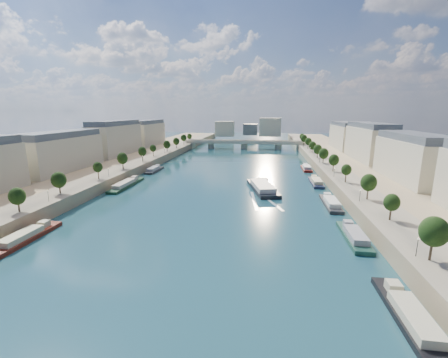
% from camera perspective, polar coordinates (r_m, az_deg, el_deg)
% --- Properties ---
extents(ground, '(700.00, 700.00, 0.00)m').
position_cam_1_polar(ground, '(163.63, 0.67, 0.36)').
color(ground, '#0C3335').
rests_on(ground, ground).
extents(quay_left, '(44.00, 520.00, 5.00)m').
position_cam_1_polar(quay_left, '(186.21, -21.89, 1.75)').
color(quay_left, '#9E8460').
rests_on(quay_left, ground).
extents(quay_right, '(44.00, 520.00, 5.00)m').
position_cam_1_polar(quay_right, '(170.02, 25.52, 0.43)').
color(quay_right, '#9E8460').
rests_on(quay_right, ground).
extents(pave_left, '(14.00, 520.00, 0.10)m').
position_cam_1_polar(pave_left, '(178.82, -17.77, 2.47)').
color(pave_left, gray).
rests_on(pave_left, quay_left).
extents(pave_right, '(14.00, 520.00, 0.10)m').
position_cam_1_polar(pave_right, '(165.56, 20.66, 1.46)').
color(pave_right, gray).
rests_on(pave_right, quay_right).
extents(trees_left, '(4.80, 268.80, 8.26)m').
position_cam_1_polar(trees_left, '(178.92, -17.04, 4.29)').
color(trees_left, '#382B1E').
rests_on(trees_left, ground).
extents(trees_right, '(4.80, 268.80, 8.26)m').
position_cam_1_polar(trees_right, '(173.89, 19.45, 3.89)').
color(trees_right, '#382B1E').
rests_on(trees_right, ground).
extents(lamps_left, '(0.36, 200.36, 4.28)m').
position_cam_1_polar(lamps_left, '(167.56, -17.90, 2.75)').
color(lamps_left, black).
rests_on(lamps_left, ground).
extents(lamps_right, '(0.36, 200.36, 4.28)m').
position_cam_1_polar(lamps_right, '(168.97, 18.88, 2.76)').
color(lamps_right, black).
rests_on(lamps_right, ground).
extents(buildings_left, '(16.00, 226.00, 23.20)m').
position_cam_1_polar(buildings_left, '(201.15, -23.79, 6.37)').
color(buildings_left, beige).
rests_on(buildings_left, ground).
extents(buildings_right, '(16.00, 226.00, 23.20)m').
position_cam_1_polar(buildings_right, '(183.45, 28.72, 5.36)').
color(buildings_right, beige).
rests_on(buildings_right, ground).
extents(skyline, '(79.00, 42.00, 22.00)m').
position_cam_1_polar(skyline, '(378.98, 5.41, 9.65)').
color(skyline, beige).
rests_on(skyline, ground).
extents(bridge, '(112.00, 12.00, 8.15)m').
position_cam_1_polar(bridge, '(287.16, 3.87, 6.76)').
color(bridge, '#C1B79E').
rests_on(bridge, ground).
extents(tour_barge, '(16.15, 32.46, 4.24)m').
position_cam_1_polar(tour_barge, '(137.51, 7.36, -1.62)').
color(tour_barge, black).
rests_on(tour_barge, ground).
extents(wake, '(13.75, 25.96, 0.04)m').
position_cam_1_polar(wake, '(121.93, 7.24, -4.10)').
color(wake, silver).
rests_on(wake, ground).
extents(moored_barges_left, '(5.00, 154.49, 3.60)m').
position_cam_1_polar(moored_barges_left, '(125.39, -24.08, -4.28)').
color(moored_barges_left, '#1B213C').
rests_on(moored_barges_left, ground).
extents(moored_barges_right, '(5.00, 158.15, 3.60)m').
position_cam_1_polar(moored_barges_right, '(121.40, 19.71, -4.44)').
color(moored_barges_right, black).
rests_on(moored_barges_right, ground).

